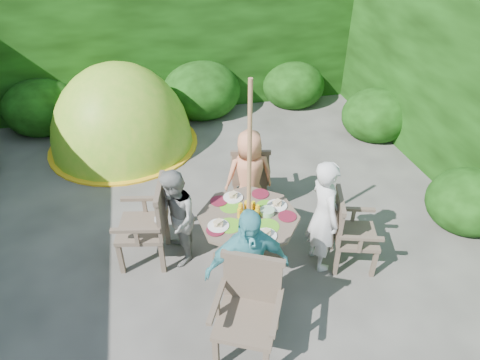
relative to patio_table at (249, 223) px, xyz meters
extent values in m
plane|color=#413F3A|center=(-0.49, 0.63, -0.55)|extent=(60.00, 60.00, 0.00)
cube|color=black|center=(-0.49, 4.63, 0.70)|extent=(9.00, 1.00, 2.50)
cylinder|color=#493C30|center=(0.00, 0.00, -0.24)|extent=(0.11, 0.11, 0.61)
cube|color=#493C30|center=(0.00, 0.00, -0.52)|extent=(0.81, 0.30, 0.05)
cube|color=#493C30|center=(0.00, 0.00, -0.52)|extent=(0.30, 0.81, 0.05)
cylinder|color=#493C30|center=(0.00, 0.00, 0.08)|extent=(1.37, 1.37, 0.04)
cylinder|color=#59B51F|center=(-0.24, -0.10, 0.10)|extent=(0.25, 0.25, 0.00)
cylinder|color=#59B51F|center=(0.15, -0.21, 0.10)|extent=(0.25, 0.25, 0.00)
cylinder|color=#59B51F|center=(-0.15, 0.21, 0.10)|extent=(0.25, 0.25, 0.00)
cylinder|color=#59B51F|center=(0.23, 0.11, 0.10)|extent=(0.25, 0.25, 0.00)
cylinder|color=#59B51F|center=(0.00, 0.00, 0.10)|extent=(0.25, 0.25, 0.00)
cylinder|color=white|center=(0.34, 0.09, 0.11)|extent=(0.23, 0.23, 0.01)
cylinder|color=white|center=(-0.10, 0.35, 0.11)|extent=(0.23, 0.23, 0.01)
cylinder|color=white|center=(-0.35, -0.09, 0.11)|extent=(0.23, 0.23, 0.01)
cylinder|color=white|center=(0.09, -0.35, 0.11)|extent=(0.23, 0.23, 0.01)
cylinder|color=red|center=(0.40, -0.11, 0.11)|extent=(0.20, 0.20, 0.01)
cylinder|color=red|center=(0.22, 0.35, 0.11)|extent=(0.20, 0.20, 0.01)
cylinder|color=red|center=(-0.26, 0.32, 0.11)|extent=(0.20, 0.20, 0.01)
cylinder|color=red|center=(-0.39, -0.15, 0.11)|extent=(0.20, 0.20, 0.01)
cylinder|color=red|center=(0.02, -0.41, 0.11)|extent=(0.20, 0.20, 0.01)
cylinder|color=green|center=(0.20, -0.01, 0.13)|extent=(0.16, 0.16, 0.05)
cylinder|color=#9C6A3E|center=(0.00, 0.00, 0.55)|extent=(0.05, 0.05, 2.20)
cube|color=#493C30|center=(1.14, -0.31, -0.15)|extent=(0.58, 0.59, 0.05)
cube|color=#493C30|center=(1.27, -0.56, -0.35)|extent=(0.06, 0.06, 0.39)
cube|color=#493C30|center=(1.39, -0.17, -0.35)|extent=(0.06, 0.06, 0.39)
cube|color=#493C30|center=(0.88, -0.44, -0.35)|extent=(0.06, 0.06, 0.39)
cube|color=#493C30|center=(1.00, -0.05, -0.35)|extent=(0.06, 0.06, 0.39)
cube|color=#493C30|center=(0.92, -0.24, 0.10)|extent=(0.18, 0.47, 0.46)
cube|color=#493C30|center=(1.06, -0.54, 0.03)|extent=(0.45, 0.18, 0.04)
cube|color=#493C30|center=(1.21, -0.08, 0.03)|extent=(0.45, 0.18, 0.04)
cube|color=#493C30|center=(-1.14, 0.31, -0.10)|extent=(0.61, 0.63, 0.05)
cube|color=#493C30|center=(-1.32, 0.58, -0.33)|extent=(0.06, 0.06, 0.43)
cube|color=#493C30|center=(-1.41, 0.13, -0.33)|extent=(0.06, 0.06, 0.43)
cube|color=#493C30|center=(-0.87, 0.48, -0.33)|extent=(0.06, 0.06, 0.43)
cube|color=#493C30|center=(-0.97, 0.04, -0.33)|extent=(0.06, 0.06, 0.43)
cube|color=#493C30|center=(-0.90, 0.26, 0.18)|extent=(0.15, 0.53, 0.52)
cube|color=#493C30|center=(-1.09, 0.57, 0.10)|extent=(0.52, 0.16, 0.04)
cube|color=#493C30|center=(-1.20, 0.04, 0.10)|extent=(0.52, 0.16, 0.04)
cube|color=#493C30|center=(0.30, 1.14, -0.16)|extent=(0.55, 0.54, 0.04)
cube|color=#493C30|center=(0.54, 1.29, -0.36)|extent=(0.05, 0.05, 0.38)
cube|color=#493C30|center=(0.15, 1.37, -0.36)|extent=(0.05, 0.05, 0.38)
cube|color=#493C30|center=(0.45, 0.90, -0.36)|extent=(0.05, 0.05, 0.38)
cube|color=#493C30|center=(0.07, 0.99, -0.36)|extent=(0.05, 0.05, 0.38)
cube|color=#493C30|center=(0.26, 0.93, 0.08)|extent=(0.46, 0.14, 0.45)
cube|color=#493C30|center=(0.53, 1.09, 0.02)|extent=(0.14, 0.45, 0.04)
cube|color=#493C30|center=(0.08, 1.19, 0.02)|extent=(0.14, 0.45, 0.04)
cube|color=#493C30|center=(-0.31, -1.14, -0.11)|extent=(0.69, 0.68, 0.05)
cube|color=#493C30|center=(-0.61, -1.24, -0.34)|extent=(0.07, 0.07, 0.42)
cube|color=#493C30|center=(-0.41, -0.84, -0.34)|extent=(0.07, 0.07, 0.42)
cube|color=#493C30|center=(-0.01, -1.04, -0.34)|extent=(0.07, 0.07, 0.42)
cube|color=#493C30|center=(-0.20, -0.92, 0.16)|extent=(0.49, 0.27, 0.50)
cube|color=#493C30|center=(-0.55, -1.02, 0.09)|extent=(0.27, 0.47, 0.04)
cube|color=#493C30|center=(-0.08, -1.26, 0.09)|extent=(0.27, 0.47, 0.04)
imported|color=silver|center=(0.77, -0.21, 0.13)|extent=(0.35, 0.51, 1.35)
imported|color=gray|center=(-0.78, 0.21, 0.04)|extent=(0.47, 0.59, 1.18)
imported|color=#E0855C|center=(0.20, 0.77, 0.07)|extent=(0.62, 0.42, 1.24)
imported|color=#4EAEB6|center=(-0.21, -0.77, 0.13)|extent=(0.80, 0.35, 1.36)
ellipsoid|color=#75C025|center=(-1.36, 3.03, -0.55)|extent=(2.51, 2.51, 2.76)
ellipsoid|color=black|center=(-1.27, 2.26, -0.55)|extent=(0.82, 0.50, 0.95)
cylinder|color=yellow|center=(-1.36, 3.03, -0.53)|extent=(2.42, 2.42, 0.03)
camera|label=1|loc=(-0.91, -3.43, 3.05)|focal=32.00mm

